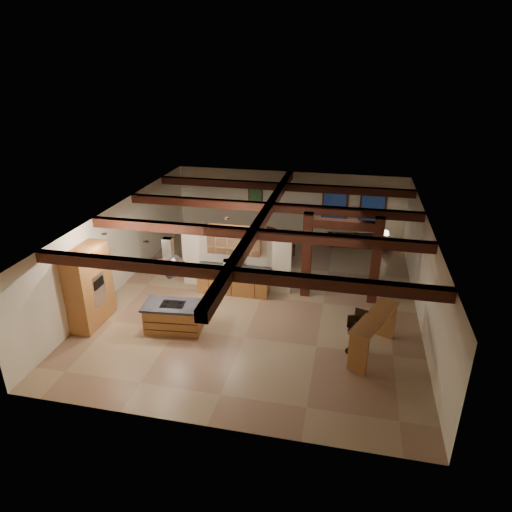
{
  "coord_description": "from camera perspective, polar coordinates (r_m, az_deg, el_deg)",
  "views": [
    {
      "loc": [
        2.66,
        -13.24,
        7.41
      ],
      "look_at": [
        -0.3,
        0.5,
        1.26
      ],
      "focal_mm": 32.0,
      "sensor_mm": 36.0,
      "label": 1
    }
  ],
  "objects": [
    {
      "name": "partition_wall",
      "position": [
        15.55,
        -2.51,
        -0.33
      ],
      "size": [
        3.8,
        0.18,
        2.2
      ],
      "primitive_type": "cube",
      "color": "silver",
      "rests_on": "ground"
    },
    {
      "name": "kitchen_island",
      "position": [
        13.67,
        -10.24,
        -7.48
      ],
      "size": [
        1.81,
        1.09,
        0.86
      ],
      "color": "#A97936",
      "rests_on": "ground"
    },
    {
      "name": "bar_stool_b",
      "position": [
        12.75,
        12.06,
        -9.56
      ],
      "size": [
        0.39,
        0.4,
        1.07
      ],
      "color": "black",
      "rests_on": "ground"
    },
    {
      "name": "pantry_cabinet",
      "position": [
        14.33,
        -20.11,
        -3.62
      ],
      "size": [
        0.67,
        1.6,
        2.4
      ],
      "color": "#A97936",
      "rests_on": "ground"
    },
    {
      "name": "upper_display_cabinet",
      "position": [
        15.09,
        -2.74,
        1.98
      ],
      "size": [
        1.8,
        0.36,
        0.95
      ],
      "color": "#A97936",
      "rests_on": "partition_wall"
    },
    {
      "name": "range_hood",
      "position": [
        13.04,
        -10.66,
        -2.39
      ],
      "size": [
        1.1,
        1.1,
        1.4
      ],
      "color": "silver",
      "rests_on": "room_walls"
    },
    {
      "name": "recessed_cans",
      "position": [
        13.24,
        -11.75,
        3.06
      ],
      "size": [
        3.16,
        2.46,
        0.03
      ],
      "color": "silver",
      "rests_on": "room_walls"
    },
    {
      "name": "microwave",
      "position": [
        15.25,
        -3.24,
        -0.99
      ],
      "size": [
        0.52,
        0.41,
        0.25
      ],
      "primitive_type": "imported",
      "rotation": [
        0.0,
        0.0,
        3.37
      ],
      "color": "silver",
      "rests_on": "back_counter"
    },
    {
      "name": "timber_posts",
      "position": [
        14.85,
        10.63,
        0.86
      ],
      "size": [
        2.5,
        0.3,
        2.9
      ],
      "color": "#39190E",
      "rests_on": "ground"
    },
    {
      "name": "sofa",
      "position": [
        19.98,
        11.95,
        2.25
      ],
      "size": [
        2.16,
        1.08,
        0.6
      ],
      "primitive_type": "imported",
      "rotation": [
        0.0,
        0.0,
        3.28
      ],
      "color": "black",
      "rests_on": "ground"
    },
    {
      "name": "bar_stool_a",
      "position": [
        12.3,
        12.53,
        -10.79
      ],
      "size": [
        0.41,
        0.42,
        1.13
      ],
      "color": "black",
      "rests_on": "ground"
    },
    {
      "name": "back_windows",
      "position": [
        20.06,
        12.09,
        5.96
      ],
      "size": [
        2.7,
        0.07,
        1.7
      ],
      "color": "#39190E",
      "rests_on": "room_walls"
    },
    {
      "name": "bar_stool_c",
      "position": [
        12.82,
        12.67,
        -9.06
      ],
      "size": [
        0.44,
        0.46,
        1.2
      ],
      "color": "black",
      "rests_on": "ground"
    },
    {
      "name": "side_table",
      "position": [
        19.74,
        15.78,
        1.47
      ],
      "size": [
        0.56,
        0.56,
        0.53
      ],
      "primitive_type": "cube",
      "rotation": [
        0.0,
        0.0,
        -0.42
      ],
      "color": "#39190E",
      "rests_on": "ground"
    },
    {
      "name": "dining_table",
      "position": [
        18.13,
        1.17,
        0.72
      ],
      "size": [
        2.29,
        1.78,
        0.71
      ],
      "primitive_type": "imported",
      "rotation": [
        0.0,
        0.0,
        -0.37
      ],
      "color": "#401F10",
      "rests_on": "ground"
    },
    {
      "name": "bar_counter",
      "position": [
        12.67,
        14.52,
        -8.78
      ],
      "size": [
        1.37,
        2.24,
        1.15
      ],
      "color": "#A97936",
      "rests_on": "ground"
    },
    {
      "name": "room_walls",
      "position": [
        14.63,
        0.75,
        0.99
      ],
      "size": [
        12.0,
        12.0,
        12.0
      ],
      "color": "silver",
      "rests_on": "ground"
    },
    {
      "name": "back_counter",
      "position": [
        15.48,
        -2.83,
        -3.02
      ],
      "size": [
        2.5,
        0.66,
        0.94
      ],
      "color": "#A97936",
      "rests_on": "ground"
    },
    {
      "name": "dining_chairs",
      "position": [
        18.04,
        1.18,
        1.42
      ],
      "size": [
        2.27,
        2.27,
        1.17
      ],
      "color": "#39190E",
      "rests_on": "ground"
    },
    {
      "name": "ceiling_beams",
      "position": [
        14.28,
        0.77,
        4.62
      ],
      "size": [
        10.0,
        12.0,
        0.28
      ],
      "color": "#39190E",
      "rests_on": "room_walls"
    },
    {
      "name": "framed_art",
      "position": [
        20.43,
        -0.07,
        7.4
      ],
      "size": [
        0.65,
        0.05,
        0.85
      ],
      "color": "#39190E",
      "rests_on": "room_walls"
    },
    {
      "name": "ground",
      "position": [
        15.4,
        0.71,
        -5.14
      ],
      "size": [
        12.0,
        12.0,
        0.0
      ],
      "primitive_type": "plane",
      "color": "tan",
      "rests_on": "ground"
    },
    {
      "name": "table_lamp",
      "position": [
        19.57,
        15.93,
        2.79
      ],
      "size": [
        0.27,
        0.27,
        0.31
      ],
      "color": "black",
      "rests_on": "side_table"
    }
  ]
}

